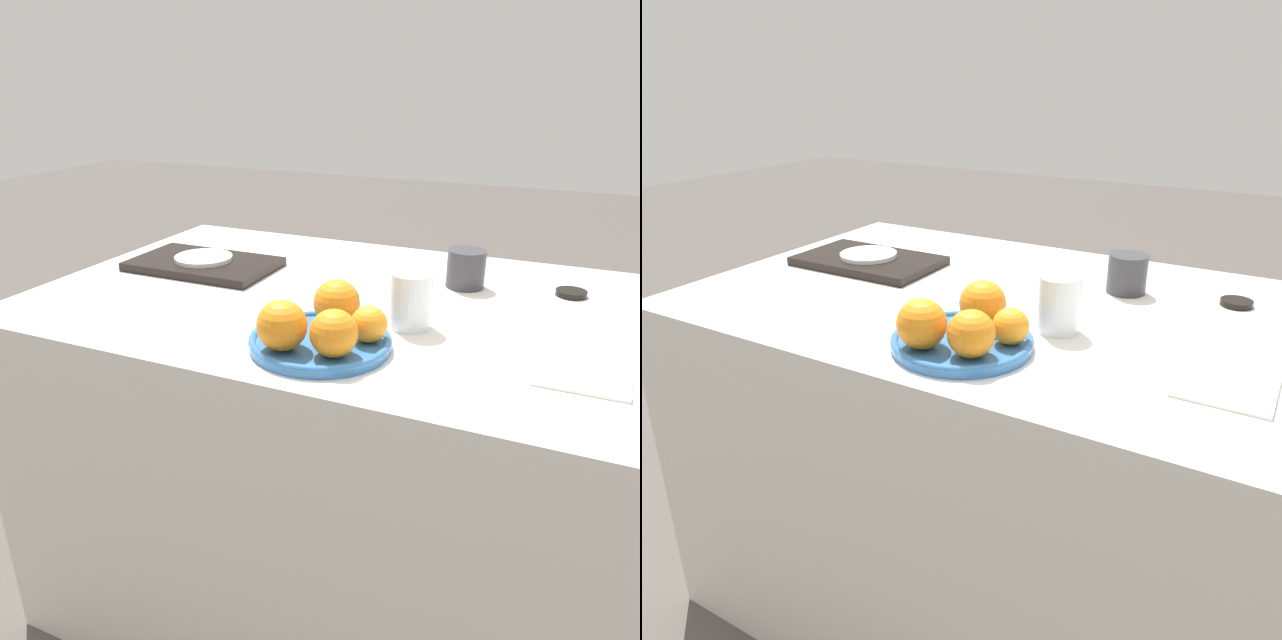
# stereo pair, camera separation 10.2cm
# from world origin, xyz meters

# --- Properties ---
(ground_plane) EXTENTS (12.00, 12.00, 0.00)m
(ground_plane) POSITION_xyz_m (0.00, 0.00, 0.00)
(ground_plane) COLOR #4C4742
(table) EXTENTS (1.42, 0.82, 0.77)m
(table) POSITION_xyz_m (0.00, 0.00, 0.39)
(table) COLOR silver
(table) RESTS_ON ground_plane
(fruit_platter) EXTENTS (0.24, 0.24, 0.02)m
(fruit_platter) POSITION_xyz_m (-0.03, -0.25, 0.78)
(fruit_platter) COLOR #336BAD
(fruit_platter) RESTS_ON table
(orange_0) EXTENTS (0.08, 0.08, 0.08)m
(orange_0) POSITION_xyz_m (0.01, -0.30, 0.82)
(orange_0) COLOR orange
(orange_0) RESTS_ON fruit_platter
(orange_1) EXTENTS (0.08, 0.08, 0.08)m
(orange_1) POSITION_xyz_m (-0.03, -0.18, 0.83)
(orange_1) COLOR orange
(orange_1) RESTS_ON fruit_platter
(orange_2) EXTENTS (0.08, 0.08, 0.08)m
(orange_2) POSITION_xyz_m (-0.07, -0.31, 0.83)
(orange_2) COLOR orange
(orange_2) RESTS_ON fruit_platter
(orange_3) EXTENTS (0.06, 0.06, 0.06)m
(orange_3) POSITION_xyz_m (0.05, -0.23, 0.82)
(orange_3) COLOR orange
(orange_3) RESTS_ON fruit_platter
(water_glass) EXTENTS (0.07, 0.07, 0.10)m
(water_glass) POSITION_xyz_m (0.08, -0.10, 0.82)
(water_glass) COLOR silver
(water_glass) RESTS_ON table
(serving_tray) EXTENTS (0.33, 0.20, 0.02)m
(serving_tray) POSITION_xyz_m (-0.46, 0.05, 0.78)
(serving_tray) COLOR black
(serving_tray) RESTS_ON table
(side_plate) EXTENTS (0.13, 0.13, 0.01)m
(side_plate) POSITION_xyz_m (-0.46, 0.05, 0.80)
(side_plate) COLOR silver
(side_plate) RESTS_ON serving_tray
(cup_1) EXTENTS (0.08, 0.08, 0.08)m
(cup_1) POSITION_xyz_m (0.12, 0.16, 0.81)
(cup_1) COLOR #333338
(cup_1) RESTS_ON table
(napkin) EXTENTS (0.14, 0.15, 0.01)m
(napkin) POSITION_xyz_m (0.37, -0.17, 0.77)
(napkin) COLOR white
(napkin) RESTS_ON table
(soy_dish) EXTENTS (0.06, 0.06, 0.01)m
(soy_dish) POSITION_xyz_m (0.34, 0.19, 0.78)
(soy_dish) COLOR black
(soy_dish) RESTS_ON table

